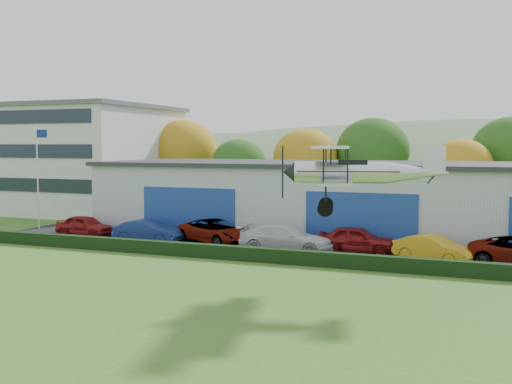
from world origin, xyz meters
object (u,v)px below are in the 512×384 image
(car_5, at_px, (434,249))
(biplane, at_px, (355,170))
(hangar, at_px, (378,200))
(car_0, at_px, (85,226))
(office_block, at_px, (64,158))
(car_4, at_px, (357,239))
(car_3, at_px, (286,239))
(car_1, at_px, (148,231))
(car_2, at_px, (216,232))
(flagpole, at_px, (39,168))

(car_5, xyz_separation_m, biplane, (-2.63, -8.76, 4.67))
(hangar, relative_size, car_0, 9.12)
(office_block, xyz_separation_m, car_4, (33.06, -14.22, -4.36))
(car_0, relative_size, car_4, 0.95)
(hangar, bearing_deg, car_3, -114.73)
(car_1, relative_size, car_2, 0.80)
(car_3, relative_size, car_4, 1.23)
(flagpole, xyz_separation_m, car_4, (24.94, -1.22, -3.93))
(office_block, height_order, car_5, office_block)
(car_4, distance_m, biplane, 11.21)
(flagpole, xyz_separation_m, car_1, (11.10, -2.47, -3.98))
(car_1, distance_m, car_2, 4.63)
(biplane, bearing_deg, car_2, 124.97)
(car_0, bearing_deg, office_block, 47.72)
(car_0, height_order, car_4, car_4)
(office_block, xyz_separation_m, car_0, (13.73, -14.82, -4.41))
(car_0, xyz_separation_m, car_4, (19.33, 0.60, 0.04))
(car_2, distance_m, car_4, 9.35)
(hangar, height_order, office_block, office_block)
(office_block, xyz_separation_m, flagpole, (8.12, -13.00, -0.43))
(office_block, xyz_separation_m, car_5, (37.64, -15.50, -4.43))
(car_0, xyz_separation_m, car_3, (15.29, -0.85, 0.08))
(hangar, bearing_deg, car_0, -157.97)
(car_3, bearing_deg, biplane, -145.52)
(office_block, distance_m, biplane, 42.59)
(car_5, bearing_deg, car_2, 108.27)
(car_1, distance_m, biplane, 18.66)
(biplane, bearing_deg, car_4, 87.19)
(hangar, xyz_separation_m, car_4, (0.06, -7.20, -1.80))
(flagpole, xyz_separation_m, car_2, (15.59, -1.36, -3.94))
(hangar, distance_m, car_1, 16.27)
(office_block, xyz_separation_m, biplane, (35.01, -24.26, 0.24))
(hangar, distance_m, biplane, 17.58)
(car_0, distance_m, car_4, 19.34)
(office_block, relative_size, car_2, 3.58)
(car_2, relative_size, biplane, 0.72)
(car_5, distance_m, biplane, 10.27)
(flagpole, relative_size, car_3, 1.38)
(car_0, xyz_separation_m, biplane, (21.28, -9.44, 4.65))
(office_block, distance_m, car_0, 20.67)
(office_block, height_order, biplane, office_block)
(car_2, relative_size, car_4, 1.22)
(car_0, bearing_deg, car_4, -83.32)
(hangar, bearing_deg, car_4, -89.53)
(office_block, height_order, flagpole, office_block)
(car_1, xyz_separation_m, biplane, (15.79, -8.79, 4.65))
(flagpole, distance_m, biplane, 29.16)
(hangar, bearing_deg, office_block, 167.99)
(office_block, distance_m, car_1, 25.06)
(hangar, distance_m, car_3, 9.68)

